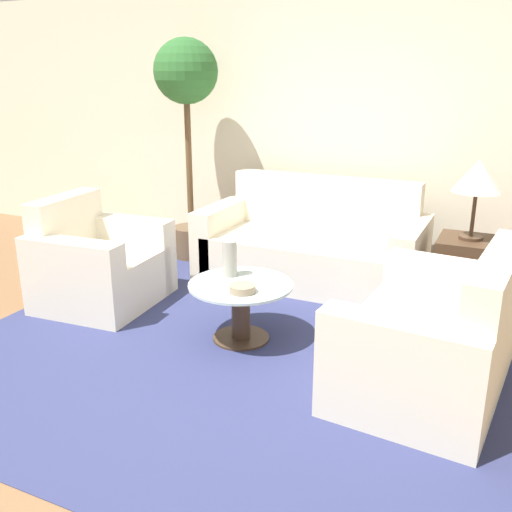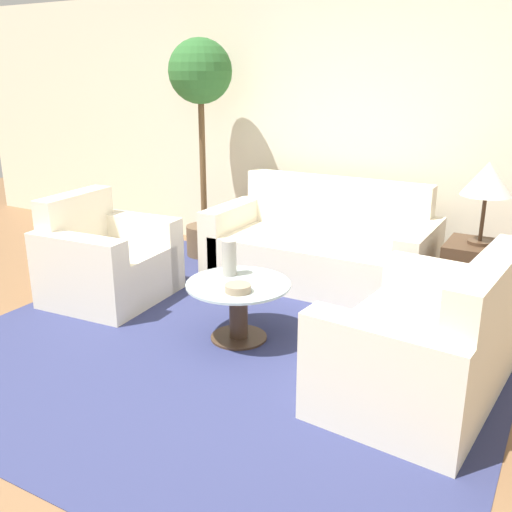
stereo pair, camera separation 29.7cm
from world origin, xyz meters
name	(u,v)px [view 1 (the left image)]	position (x,y,z in m)	size (l,w,h in m)	color
ground_plane	(178,382)	(0.00, 0.00, 0.00)	(14.00, 14.00, 0.00)	brown
wall_back	(327,128)	(0.00, 2.74, 1.30)	(10.00, 0.06, 2.60)	beige
rug	(241,338)	(0.08, 0.70, 0.00)	(3.65, 3.62, 0.01)	navy
sofa_main	(313,249)	(0.12, 2.10, 0.29)	(1.96, 0.91, 0.90)	beige
armchair	(96,268)	(-1.30, 0.84, 0.29)	(0.90, 1.00, 0.87)	beige
loveseat	(439,344)	(1.44, 0.62, 0.29)	(0.98, 1.39, 0.88)	beige
coffee_table	(241,303)	(0.08, 0.70, 0.27)	(0.73, 0.73, 0.42)	#422D1E
side_table	(466,273)	(1.45, 2.00, 0.29)	(0.47, 0.47, 0.57)	#422D1E
table_lamp	(478,178)	(1.45, 2.00, 1.06)	(0.37, 0.37, 0.62)	#422D1E
potted_plant	(187,103)	(-1.24, 2.21, 1.54)	(0.61, 0.61, 2.13)	brown
vase	(230,258)	(-0.06, 0.81, 0.55)	(0.10, 0.10, 0.26)	#9E998E
bowl	(242,289)	(0.17, 0.56, 0.45)	(0.18, 0.18, 0.05)	gray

